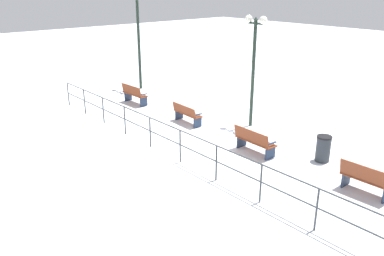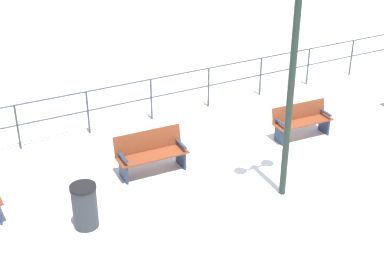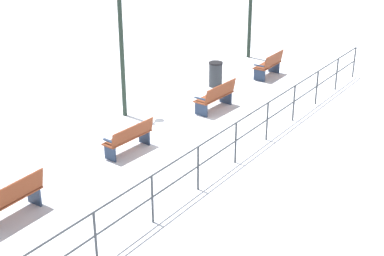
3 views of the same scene
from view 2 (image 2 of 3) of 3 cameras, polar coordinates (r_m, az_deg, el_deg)
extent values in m
plane|color=white|center=(12.89, 4.09, -2.68)|extent=(80.00, 80.00, 0.00)
cube|color=brown|center=(11.94, -4.08, -2.80)|extent=(0.57, 1.56, 0.04)
cube|color=brown|center=(12.04, -4.58, -1.26)|extent=(0.17, 1.55, 0.45)
cube|color=#23334C|center=(11.86, -7.06, -4.41)|extent=(0.46, 0.07, 0.44)
cube|color=#23334C|center=(12.28, -1.14, -3.02)|extent=(0.46, 0.07, 0.44)
cube|color=#23334C|center=(11.67, -7.12, -3.03)|extent=(0.46, 0.09, 0.04)
cube|color=#23334C|center=(12.10, -1.12, -1.67)|extent=(0.46, 0.09, 0.04)
cube|color=brown|center=(13.65, 11.37, 0.62)|extent=(0.52, 1.53, 0.04)
cube|color=brown|center=(13.72, 10.93, 1.77)|extent=(0.19, 1.51, 0.38)
cube|color=#23334C|center=(13.40, 9.02, -0.71)|extent=(0.39, 0.07, 0.43)
cube|color=#23334C|center=(14.11, 13.45, 0.32)|extent=(0.39, 0.07, 0.43)
cube|color=#23334C|center=(13.23, 9.17, 0.54)|extent=(0.39, 0.09, 0.04)
cube|color=#23334C|center=(13.95, 13.64, 1.52)|extent=(0.39, 0.09, 0.04)
cylinder|color=#1E2D23|center=(10.60, 10.06, 3.02)|extent=(0.13, 0.13, 4.24)
cylinder|color=#383D42|center=(13.44, -17.52, 0.05)|extent=(0.05, 0.05, 1.12)
cylinder|color=#383D42|center=(13.78, -10.66, 1.55)|extent=(0.05, 0.05, 1.12)
cylinder|color=#383D42|center=(14.31, -4.21, 2.94)|extent=(0.05, 0.05, 1.12)
cylinder|color=#383D42|center=(15.02, 1.71, 4.18)|extent=(0.05, 0.05, 1.12)
cylinder|color=#383D42|center=(15.88, 7.07, 5.25)|extent=(0.05, 0.05, 1.12)
cylinder|color=#383D42|center=(16.87, 11.85, 6.18)|extent=(0.05, 0.05, 1.12)
cylinder|color=#383D42|center=(17.96, 16.08, 6.96)|extent=(0.05, 0.05, 1.12)
cylinder|color=#383D42|center=(14.44, -1.20, 5.62)|extent=(0.04, 15.30, 0.04)
cylinder|color=#383D42|center=(14.62, -1.18, 3.78)|extent=(0.04, 15.30, 0.04)
cylinder|color=#2D3338|center=(10.49, -10.97, -8.03)|extent=(0.47, 0.47, 0.82)
cylinder|color=black|center=(10.25, -11.18, -6.00)|extent=(0.49, 0.49, 0.06)
camera|label=1|loc=(20.00, -42.74, 18.12)|focal=37.47mm
camera|label=3|loc=(26.02, 18.26, 26.29)|focal=52.75mm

